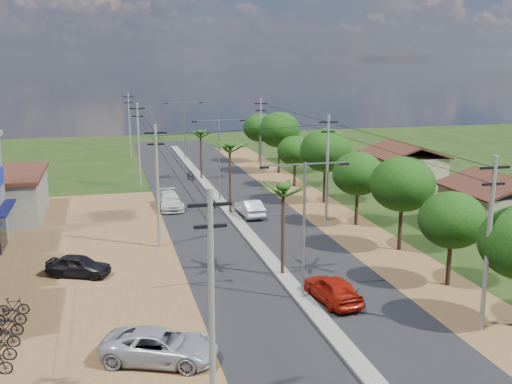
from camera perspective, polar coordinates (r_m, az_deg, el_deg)
ground at (r=34.89m, az=4.46°, el=-10.21°), size 160.00×160.00×0.00m
road at (r=48.52m, az=-1.23°, el=-3.56°), size 12.00×110.00×0.04m
median at (r=51.32m, az=-1.99°, el=-2.59°), size 1.00×90.00×0.18m
dirt_lot_west at (r=40.95m, az=-19.93°, el=-7.42°), size 18.00×46.00×0.04m
dirt_shoulder_east at (r=51.04m, az=8.12°, el=-2.88°), size 5.00×90.00×0.03m
house_east_near at (r=51.84m, az=22.19°, el=-0.75°), size 7.60×7.50×4.60m
house_east_far at (r=67.30m, az=13.85°, el=2.68°), size 7.60×7.50×4.60m
tree_east_b at (r=37.49m, az=18.17°, el=-2.55°), size 4.00×4.00×5.83m
tree_east_c at (r=43.39m, az=13.78°, el=0.73°), size 4.60×4.60×6.83m
tree_east_d at (r=49.53m, az=9.67°, el=1.73°), size 4.20×4.20×6.13m
tree_east_e at (r=56.77m, az=6.62°, el=3.95°), size 4.80×4.80×7.14m
tree_east_f at (r=64.28m, az=3.73°, el=3.92°), size 3.80×3.80×5.52m
tree_east_g at (r=71.85m, az=2.22°, el=5.93°), size 5.00×5.00×7.38m
tree_east_h at (r=79.49m, az=0.37°, el=6.14°), size 4.40×4.40×6.52m
palm_median_near at (r=36.86m, az=2.61°, el=0.10°), size 2.00×2.00×6.15m
palm_median_mid at (r=52.06m, az=-2.51°, el=4.16°), size 2.00×2.00×6.55m
palm_median_far at (r=67.75m, az=-5.30°, el=5.51°), size 2.00×2.00×5.85m
streetlight_near at (r=33.34m, az=4.59°, el=-2.60°), size 5.10×0.18×8.00m
streetlight_mid at (r=57.08m, az=-3.53°, el=3.75°), size 5.10×0.18×8.00m
streetlight_far at (r=81.57m, az=-6.86°, el=6.32°), size 5.10×0.18×8.00m
utility_pole_w_a at (r=22.48m, az=-4.27°, el=-10.28°), size 1.60×0.24×9.00m
utility_pole_w_b at (r=43.45m, az=-9.38°, el=0.80°), size 1.60×0.24×9.00m
utility_pole_w_c at (r=65.11m, az=-11.12°, el=4.60°), size 1.60×0.24×9.00m
utility_pole_w_d at (r=85.94m, az=-11.97°, el=6.43°), size 1.60×0.24×9.00m
utility_pole_e_a at (r=31.57m, az=21.27°, el=-4.35°), size 1.60×0.24×9.00m
utility_pole_e_b at (r=50.55m, az=6.80°, el=2.52°), size 1.60×0.24×9.00m
utility_pole_e_c at (r=71.29m, az=0.44°, el=5.50°), size 1.60×0.24×9.00m
car_red_near at (r=34.44m, az=7.27°, el=-9.20°), size 2.39×4.70×1.53m
car_silver_mid at (r=52.32m, az=-0.60°, el=-1.55°), size 1.81×4.56×1.48m
car_white_far at (r=55.52m, az=-8.23°, el=-0.85°), size 2.27×5.20×1.49m
car_parked_silver at (r=28.30m, az=-9.12°, el=-14.36°), size 5.81×4.22×1.47m
car_parked_dark at (r=39.70m, az=-16.54°, el=-6.78°), size 4.37×3.14×1.38m
moto_rider_east at (r=34.39m, az=9.79°, el=-9.97°), size 0.57×1.56×0.81m
moto_rider_west_a at (r=54.51m, az=-4.06°, el=-1.32°), size 1.27×1.83×0.91m
moto_rider_west_b at (r=68.59m, az=-6.25°, el=1.60°), size 1.08×1.94×1.12m
roadside_sign at (r=27.78m, az=-7.73°, el=-15.48°), size 0.18×1.13×0.94m
parked_scooter_row at (r=32.17m, az=-22.87°, el=-12.27°), size 1.69×7.06×1.00m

